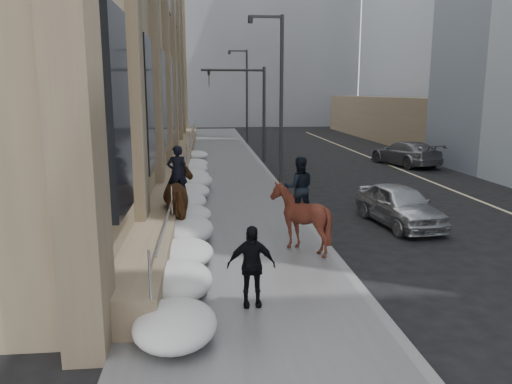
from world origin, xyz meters
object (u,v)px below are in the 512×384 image
at_px(mounted_horse_left, 183,197).
at_px(mounted_horse_right, 300,212).
at_px(pedestrian, 251,266).
at_px(car_grey, 405,153).
at_px(car_silver, 399,205).

bearing_deg(mounted_horse_left, mounted_horse_right, 135.06).
height_order(mounted_horse_left, mounted_horse_right, mounted_horse_left).
distance_m(mounted_horse_left, pedestrian, 5.90).
distance_m(mounted_horse_left, car_grey, 19.18).
distance_m(pedestrian, car_grey, 22.81).
distance_m(mounted_horse_right, car_silver, 4.77).
relative_size(mounted_horse_left, pedestrian, 1.60).
bearing_deg(pedestrian, car_grey, 60.02).
height_order(pedestrian, car_grey, pedestrian).
height_order(car_silver, car_grey, car_grey).
bearing_deg(car_silver, mounted_horse_right, -152.96).
bearing_deg(mounted_horse_right, mounted_horse_left, -30.33).
bearing_deg(car_grey, car_silver, 51.72).
bearing_deg(mounted_horse_right, car_silver, -144.23).
height_order(mounted_horse_left, car_silver, mounted_horse_left).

